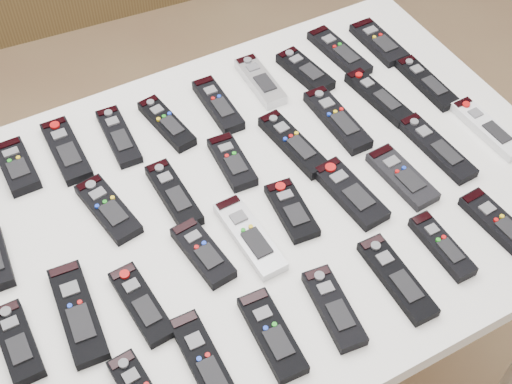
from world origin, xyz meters
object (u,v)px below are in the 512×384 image
remote_3 (119,136)px  remote_7 (305,71)px  remote_1 (17,167)px  remote_6 (260,81)px  remote_15 (337,120)px  remote_24 (350,193)px  remote_9 (379,42)px  remote_14 (293,144)px  remote_26 (437,148)px  remote_18 (18,343)px  remote_35 (500,226)px  remote_16 (378,97)px  remote_2 (66,150)px  remote_17 (427,83)px  remote_12 (174,195)px  remote_8 (339,52)px  remote_11 (108,209)px  remote_31 (272,335)px  remote_23 (292,210)px  remote_22 (250,236)px  remote_20 (142,304)px  remote_32 (334,308)px  remote_19 (78,313)px  remote_33 (397,279)px  remote_25 (402,177)px  remote_13 (232,162)px  remote_27 (487,128)px  table (256,216)px  remote_5 (218,105)px  remote_30 (206,366)px  remote_34 (442,246)px

remote_3 → remote_7: remote_7 is taller
remote_1 → remote_6: 0.56m
remote_7 → remote_15: (-0.02, -0.17, 0.00)m
remote_15 → remote_24: (-0.09, -0.18, -0.00)m
remote_9 → remote_14: size_ratio=0.85×
remote_26 → remote_18: bearing=178.4°
remote_24 → remote_35: 0.29m
remote_7 → remote_24: (-0.11, -0.35, -0.00)m
remote_16 → remote_7: bearing=117.7°
remote_2 → remote_17: bearing=-12.8°
remote_3 → remote_12: bearing=-77.1°
remote_8 → remote_1: bearing=174.2°
remote_35 → remote_11: bearing=144.1°
remote_11 → remote_31: 0.41m
remote_12 → remote_23: (0.18, -0.14, -0.00)m
remote_22 → remote_11: bearing=136.2°
remote_20 → remote_35: (0.66, -0.17, 0.00)m
remote_3 → remote_26: (0.57, -0.35, 0.00)m
remote_9 → remote_32: 0.75m
remote_19 → remote_33: bearing=-16.7°
remote_25 → remote_13: bearing=141.1°
remote_19 → remote_27: bearing=5.4°
remote_1 → remote_31: size_ratio=0.84×
remote_14 → remote_11: bearing=171.0°
remote_16 → remote_25: 0.23m
remote_1 → remote_18: same height
remote_17 → remote_19: 0.91m
table → remote_11: bearing=158.1°
remote_9 → remote_27: 0.35m
remote_1 → remote_18: 0.41m
remote_5 → remote_27: size_ratio=0.91×
remote_25 → remote_15: bearing=94.0°
remote_2 → remote_24: 0.59m
remote_25 → remote_30: same height
remote_32 → remote_19: bearing=159.4°
remote_1 → remote_35: 0.96m
remote_34 → remote_35: remote_34 is taller
remote_8 → remote_27: 0.39m
remote_23 → remote_35: (0.33, -0.22, 0.00)m
remote_18 → remote_19: remote_18 is taller
remote_33 → remote_20: bearing=158.9°
remote_20 → remote_8: bearing=27.3°
remote_14 → remote_31: 0.45m
remote_34 → remote_22: bearing=147.6°
remote_3 → remote_33: 0.65m
remote_20 → remote_23: bearing=5.2°
remote_12 → remote_31: remote_12 is taller
remote_8 → remote_9: size_ratio=1.15×
remote_1 → remote_6: same height
remote_34 → remote_32: bearing=-176.4°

